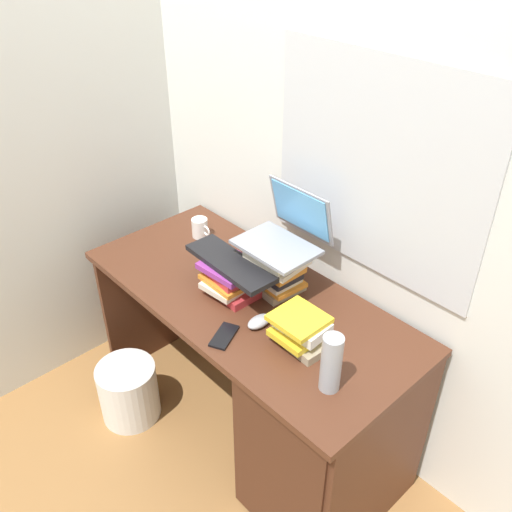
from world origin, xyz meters
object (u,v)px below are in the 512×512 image
(laptop, at_px, (286,231))
(wastebasket, at_px, (129,391))
(computer_mouse, at_px, (259,322))
(desk, at_px, (307,411))
(book_stack_keyboard_riser, at_px, (230,278))
(keyboard, at_px, (230,263))
(water_bottle, at_px, (331,363))
(mug, at_px, (200,228))
(book_stack_tall, at_px, (275,268))
(book_stack_side, at_px, (300,330))
(cell_phone, at_px, (224,336))

(laptop, bearing_deg, wastebasket, -130.70)
(computer_mouse, bearing_deg, desk, 16.38)
(book_stack_keyboard_riser, xyz_separation_m, keyboard, (0.00, 0.00, 0.07))
(laptop, height_order, water_bottle, laptop)
(mug, xyz_separation_m, water_bottle, (1.04, -0.27, 0.06))
(desk, relative_size, book_stack_tall, 6.12)
(book_stack_keyboard_riser, bearing_deg, book_stack_tall, 52.90)
(desk, distance_m, wastebasket, 0.92)
(keyboard, distance_m, water_bottle, 0.62)
(mug, height_order, water_bottle, water_bottle)
(laptop, height_order, computer_mouse, laptop)
(book_stack_side, xyz_separation_m, water_bottle, (0.21, -0.09, 0.05))
(book_stack_side, height_order, wastebasket, book_stack_side)
(laptop, relative_size, wastebasket, 1.05)
(keyboard, relative_size, mug, 3.75)
(laptop, height_order, mug, laptop)
(desk, bearing_deg, book_stack_side, -158.50)
(book_stack_keyboard_riser, relative_size, wastebasket, 0.79)
(desk, xyz_separation_m, water_bottle, (0.17, -0.10, 0.46))
(book_stack_keyboard_riser, relative_size, laptop, 0.76)
(book_stack_keyboard_riser, bearing_deg, desk, 0.82)
(keyboard, bearing_deg, wastebasket, -134.07)
(cell_phone, bearing_deg, water_bottle, -12.54)
(mug, xyz_separation_m, wastebasket, (0.06, -0.52, -0.67))
(book_stack_tall, distance_m, water_bottle, 0.56)
(book_stack_tall, distance_m, mug, 0.53)
(keyboard, bearing_deg, mug, 160.01)
(book_stack_side, xyz_separation_m, cell_phone, (-0.21, -0.18, -0.06))
(mug, bearing_deg, book_stack_tall, -2.83)
(water_bottle, bearing_deg, desk, 148.98)
(keyboard, distance_m, mug, 0.47)
(book_stack_side, bearing_deg, computer_mouse, -164.96)
(book_stack_tall, relative_size, book_stack_keyboard_riser, 1.02)
(book_stack_tall, xyz_separation_m, book_stack_side, (0.29, -0.16, -0.04))
(wastebasket, bearing_deg, laptop, 49.30)
(desk, relative_size, keyboard, 3.49)
(laptop, relative_size, mug, 2.79)
(cell_phone, bearing_deg, book_stack_side, 16.06)
(book_stack_side, xyz_separation_m, keyboard, (-0.40, 0.01, 0.08))
(book_stack_keyboard_riser, distance_m, wastebasket, 0.85)
(book_stack_tall, distance_m, keyboard, 0.18)
(book_stack_side, xyz_separation_m, laptop, (-0.29, 0.21, 0.19))
(book_stack_keyboard_riser, relative_size, mug, 2.11)
(laptop, bearing_deg, desk, -30.50)
(book_stack_keyboard_riser, bearing_deg, laptop, 60.79)
(book_stack_side, distance_m, keyboard, 0.41)
(book_stack_tall, bearing_deg, book_stack_side, -28.45)
(book_stack_keyboard_riser, distance_m, mug, 0.45)
(desk, relative_size, book_stack_side, 6.71)
(desk, bearing_deg, computer_mouse, -163.62)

